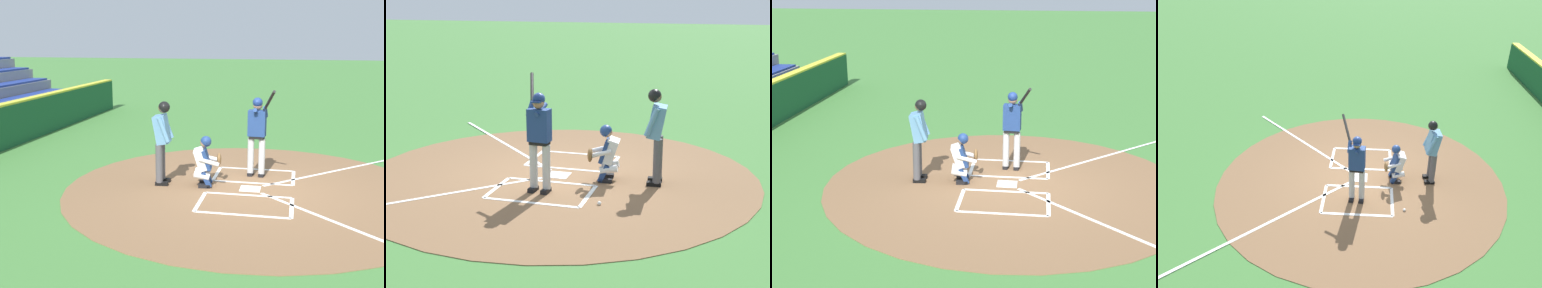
# 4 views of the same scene
# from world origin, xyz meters

# --- Properties ---
(ground_plane) EXTENTS (120.00, 120.00, 0.00)m
(ground_plane) POSITION_xyz_m (0.00, 0.00, 0.00)
(ground_plane) COLOR #427A38
(dirt_circle) EXTENTS (8.00, 8.00, 0.01)m
(dirt_circle) POSITION_xyz_m (0.00, 0.00, 0.01)
(dirt_circle) COLOR brown
(dirt_circle) RESTS_ON ground
(home_plate_and_chalk) EXTENTS (7.93, 4.91, 0.01)m
(home_plate_and_chalk) POSITION_xyz_m (0.00, 0.88, 0.01)
(home_plate_and_chalk) COLOR white
(home_plate_and_chalk) RESTS_ON dirt_circle
(batter) EXTENTS (0.98, 0.65, 2.13)m
(batter) POSITION_xyz_m (-1.02, 0.04, 1.10)
(batter) COLOR #BCBCBC
(batter) RESTS_ON ground
(catcher) EXTENTS (0.64, 0.62, 1.13)m
(catcher) POSITION_xyz_m (-0.05, -1.00, 0.59)
(catcher) COLOR black
(catcher) RESTS_ON ground
(plate_umpire) EXTENTS (0.60, 0.44, 1.86)m
(plate_umpire) POSITION_xyz_m (0.00, -1.96, 1.08)
(plate_umpire) COLOR #4C4C51
(plate_umpire) RESTS_ON ground
(baseball) EXTENTS (0.07, 0.07, 0.07)m
(baseball) POSITION_xyz_m (-1.41, -1.20, 0.04)
(baseball) COLOR white
(baseball) RESTS_ON ground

